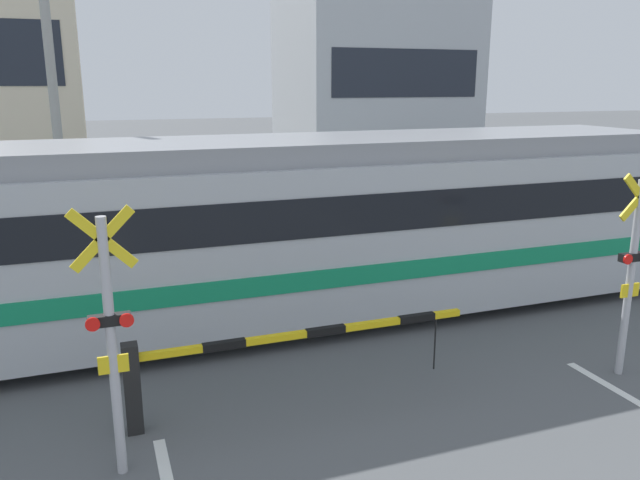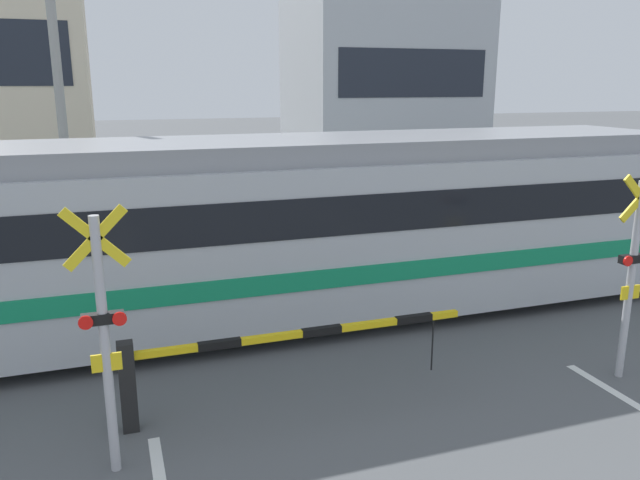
{
  "view_description": "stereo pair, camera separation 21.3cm",
  "coord_description": "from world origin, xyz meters",
  "views": [
    {
      "loc": [
        -3.62,
        0.99,
        4.26
      ],
      "look_at": [
        0.0,
        10.9,
        1.6
      ],
      "focal_mm": 35.0,
      "sensor_mm": 36.0,
      "label": 1
    },
    {
      "loc": [
        -3.42,
        0.92,
        4.26
      ],
      "look_at": [
        0.0,
        10.9,
        1.6
      ],
      "focal_mm": 35.0,
      "sensor_mm": 36.0,
      "label": 2
    }
  ],
  "objects": [
    {
      "name": "rail_track_near",
      "position": [
        0.0,
        10.76,
        0.04
      ],
      "size": [
        50.0,
        0.1,
        0.08
      ],
      "color": "gray",
      "rests_on": "ground_plane"
    },
    {
      "name": "pedestrian",
      "position": [
        0.96,
        18.3,
        0.9
      ],
      "size": [
        0.38,
        0.22,
        1.58
      ],
      "color": "brown",
      "rests_on": "ground_plane"
    },
    {
      "name": "building_right_of_street",
      "position": [
        7.16,
        24.27,
        4.19
      ],
      "size": [
        6.84,
        5.59,
        8.37
      ],
      "color": "#B2B7BC",
      "rests_on": "ground_plane"
    },
    {
      "name": "rail_track_far",
      "position": [
        0.0,
        12.2,
        0.04
      ],
      "size": [
        50.0,
        0.1,
        0.08
      ],
      "color": "gray",
      "rests_on": "ground_plane"
    },
    {
      "name": "crossing_signal_left",
      "position": [
        -3.59,
        7.56,
        1.68
      ],
      "size": [
        0.68,
        0.15,
        3.05
      ],
      "color": "#B2B2B7",
      "rests_on": "ground_plane"
    },
    {
      "name": "crossing_barrier_near",
      "position": [
        -2.09,
        8.38,
        0.81
      ],
      "size": [
        4.73,
        0.2,
        1.18
      ],
      "color": "black",
      "rests_on": "ground_plane"
    },
    {
      "name": "utility_pole_streetside",
      "position": [
        -4.34,
        17.07,
        3.95
      ],
      "size": [
        0.22,
        0.22,
        7.9
      ],
      "color": "gray",
      "rests_on": "ground_plane"
    },
    {
      "name": "crossing_barrier_far",
      "position": [
        2.09,
        14.57,
        0.81
      ],
      "size": [
        4.73,
        0.2,
        1.18
      ],
      "color": "black",
      "rests_on": "ground_plane"
    },
    {
      "name": "crossing_signal_right",
      "position": [
        3.59,
        7.56,
        1.68
      ],
      "size": [
        0.68,
        0.15,
        3.05
      ],
      "color": "#B2B2B7",
      "rests_on": "ground_plane"
    },
    {
      "name": "commuter_train",
      "position": [
        -2.76,
        11.48,
        1.78
      ],
      "size": [
        20.07,
        3.03,
        3.32
      ],
      "color": "#B7BCC1",
      "rests_on": "ground_plane"
    }
  ]
}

